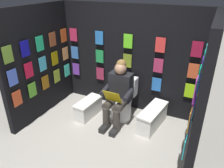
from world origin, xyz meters
name	(u,v)px	position (x,y,z in m)	size (l,w,h in m)	color
ground_plane	(83,161)	(0.00, 0.00, 0.00)	(30.00, 30.00, 0.00)	#9E998E
display_wall_back	(129,59)	(0.00, -1.76, 1.02)	(2.84, 0.14, 2.05)	black
display_wall_left	(203,94)	(-1.42, -0.86, 1.02)	(0.14, 1.71, 2.05)	black
display_wall_right	(39,63)	(1.42, -0.86, 1.02)	(0.14, 1.71, 2.05)	black
toilet	(123,101)	(-0.07, -1.33, 0.33)	(0.41, 0.56, 0.77)	white
person_reading	(118,94)	(-0.06, -1.11, 0.60)	(0.53, 0.69, 1.19)	black
comic_longbox_near	(153,117)	(-0.68, -1.26, 0.19)	(0.38, 0.81, 0.37)	white
comic_longbox_far	(88,108)	(0.54, -1.06, 0.17)	(0.31, 0.65, 0.33)	white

